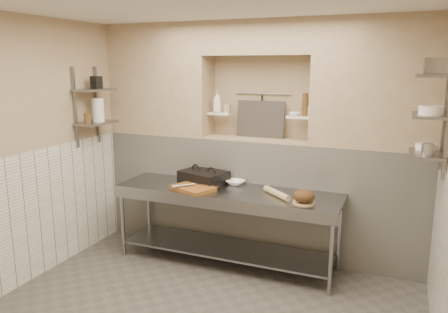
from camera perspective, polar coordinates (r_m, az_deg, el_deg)
The scene contains 44 objects.
wall_left at distance 4.98m, azimuth -25.64°, elevation 0.37°, with size 0.10×3.90×2.80m, color tan.
wall_back at distance 5.56m, azimuth 5.22°, elevation 2.58°, with size 4.00×0.10×2.80m, color tan.
backwall_lower at distance 5.48m, azimuth 4.30°, elevation -5.04°, with size 4.00×0.40×1.40m, color silver.
alcove_sill at distance 5.32m, azimuth 4.42°, elevation 2.29°, with size 1.30×0.40×0.02m, color tan.
backwall_pillar_left at distance 5.80m, azimuth -8.20°, elevation 9.85°, with size 1.35×0.40×1.40m, color tan.
backwall_pillar_right at distance 5.00m, azimuth 19.31°, elevation 9.02°, with size 1.35×0.40×1.40m, color tan.
backwall_header at distance 5.26m, azimuth 4.63°, elevation 15.19°, with size 1.30×0.40×0.40m, color tan.
wainscot_left at distance 5.11m, azimuth -24.48°, elevation -7.40°, with size 0.02×3.90×1.40m, color silver.
wainscot_right at distance 3.63m, azimuth 26.83°, elevation -15.52°, with size 0.02×3.90×1.40m, color silver.
alcove_shelf_left at distance 5.46m, azimuth -0.55°, elevation 5.64°, with size 0.28×0.16×0.03m, color white.
alcove_shelf_right at distance 5.15m, azimuth 9.78°, elevation 5.10°, with size 0.28×0.16×0.03m, color white.
utensil_rail at distance 5.42m, azimuth 5.07°, elevation 8.21°, with size 0.02×0.02×0.70m, color gray.
hanging_steel at distance 5.41m, azimuth 4.98°, elevation 6.40°, with size 0.02×0.02×0.30m, color black.
splash_panel at distance 5.38m, azimuth 4.79°, elevation 4.87°, with size 0.60×0.02×0.45m, color #383330.
shelf_rail_left_a at distance 5.78m, azimuth -16.26°, elevation 6.51°, with size 0.03×0.03×0.95m, color slate.
shelf_rail_left_b at distance 5.47m, azimuth -18.88°, elevation 6.08°, with size 0.03×0.03×0.95m, color slate.
wall_shelf_left_lower at distance 5.56m, azimuth -16.33°, elevation 4.24°, with size 0.30×0.50×0.03m, color slate.
wall_shelf_left_upper at distance 5.52m, azimuth -16.57°, elevation 8.35°, with size 0.30×0.50×0.03m, color slate.
shelf_rail_right_a at distance 4.52m, azimuth 26.94°, elevation 4.99°, with size 0.03×0.03×1.05m, color slate.
wall_shelf_right_lower at distance 4.37m, azimuth 24.94°, elevation 0.31°, with size 0.30×0.50×0.03m, color slate.
wall_shelf_right_mid at distance 4.32m, azimuth 25.34°, elevation 4.86°, with size 0.30×0.50×0.03m, color slate.
wall_shelf_right_upper at distance 4.30m, azimuth 25.76°, elevation 9.49°, with size 0.30×0.50×0.03m, color slate.
prep_table at distance 5.05m, azimuth 0.28°, elevation -7.18°, with size 2.60×0.70×0.90m.
panini_press at distance 5.26m, azimuth -2.67°, elevation -2.68°, with size 0.61×0.51×0.14m.
cutting_board at distance 4.98m, azimuth -4.05°, elevation -4.14°, with size 0.46×0.32×0.04m, color brown.
knife_blade at distance 5.00m, azimuth -2.14°, elevation -3.73°, with size 0.29×0.03×0.01m, color gray.
tongs at distance 4.96m, azimuth -5.34°, elevation -3.78°, with size 0.02×0.02×0.27m, color gray.
mixing_bowl at distance 5.18m, azimuth 1.54°, elevation -3.41°, with size 0.21×0.21×0.05m, color white.
rolling_pin at distance 4.76m, azimuth 6.89°, elevation -4.79°, with size 0.07×0.07×0.44m, color tan.
bread_board at distance 4.58m, azimuth 10.38°, elevation -5.95°, with size 0.23×0.23×0.01m, color tan.
bread_loaf at distance 4.55m, azimuth 10.42°, elevation -5.07°, with size 0.22×0.22×0.13m, color #4C2D19.
bottle_soap at distance 5.40m, azimuth -0.88°, elevation 7.14°, with size 0.10×0.10×0.27m, color white.
jar_alcove at distance 5.40m, azimuth 0.45°, elevation 6.28°, with size 0.07×0.07×0.11m, color tan.
bowl_alcove at distance 5.15m, azimuth 9.20°, elevation 5.49°, with size 0.13×0.13×0.04m, color white.
condiment_a at distance 5.14m, azimuth 10.60°, elevation 6.41°, with size 0.06×0.06×0.22m, color #50361A.
condiment_b at distance 5.16m, azimuth 10.52°, elevation 6.70°, with size 0.07×0.07×0.26m, color #50361A.
condiment_c at distance 5.14m, azimuth 11.27°, elevation 5.84°, with size 0.07×0.07×0.12m, color white.
jug_left at distance 5.58m, azimuth -16.12°, elevation 5.88°, with size 0.14×0.14×0.29m, color white.
jar_left at distance 5.43m, azimuth -17.43°, elevation 4.78°, with size 0.08×0.08×0.12m, color #50361A.
box_left_upper at distance 5.55m, azimuth -16.33°, elevation 9.28°, with size 0.11×0.11×0.15m, color black.
bowl_right at distance 4.51m, azimuth 24.92°, elevation 1.18°, with size 0.19×0.19×0.06m, color white.
canister_right at distance 4.22m, azimuth 25.08°, elevation 0.84°, with size 0.11×0.11×0.11m, color gray.
bowl_right_mid at distance 4.26m, azimuth 25.43°, elevation 5.47°, with size 0.21×0.21×0.08m, color white.
basket_right at distance 4.31m, azimuth 25.85°, elevation 10.60°, with size 0.18×0.22×0.14m, color gray.
Camera 1 is at (1.62, -3.24, 2.29)m, focal length 35.00 mm.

